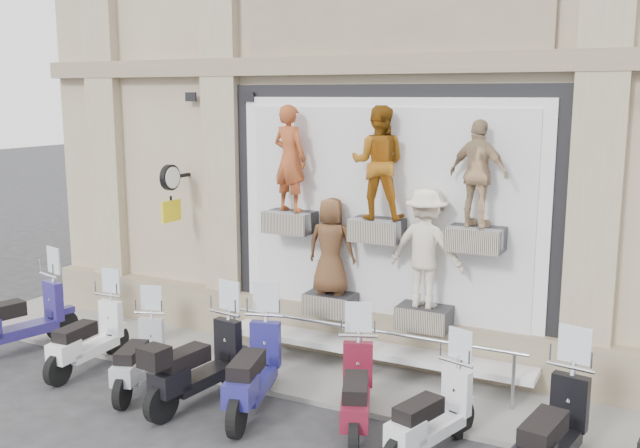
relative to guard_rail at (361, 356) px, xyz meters
The scene contains 14 objects.
ground 2.05m from the guard_rail, 90.00° to the right, with size 90.00×90.00×0.00m, color #29292B.
sidewalk 0.44m from the guard_rail, 90.00° to the left, with size 16.00×2.20×0.08m, color gray.
building 7.46m from the guard_rail, 90.00° to the left, with size 14.00×8.60×12.00m, color tan, non-canonical shape.
shop_vitrine 2.07m from the guard_rail, 83.30° to the left, with size 5.60×0.84×4.30m.
guard_rail is the anchor object (origin of this frame).
clock_sign_bracket 4.57m from the guard_rail, behind, with size 0.10×0.80×1.02m.
scooter_a 5.97m from the guard_rail, 166.41° to the right, with size 0.63×2.15×1.75m, color navy, non-canonical shape.
scooter_b 4.41m from the guard_rail, 160.84° to the right, with size 0.55×1.90×1.55m, color white, non-canonical shape.
scooter_c 3.35m from the guard_rail, 149.40° to the right, with size 0.53×1.81×1.47m, color #989EA5, non-canonical shape.
scooter_d 2.47m from the guard_rail, 137.18° to the right, with size 0.60×2.06×1.68m, color black, non-canonical shape.
scooter_e 1.86m from the guard_rail, 121.80° to the right, with size 0.61×2.11×1.71m, color navy, non-canonical shape.
scooter_f 1.61m from the guard_rail, 68.42° to the right, with size 0.57×1.96×1.59m, color maroon, non-canonical shape.
scooter_g 2.32m from the guard_rail, 44.32° to the right, with size 0.53×1.83×1.49m, color silver, non-canonical shape.
scooter_h 3.48m from the guard_rail, 27.52° to the right, with size 0.61×2.08×1.69m, color black, non-canonical shape.
Camera 1 is at (4.13, -7.49, 4.40)m, focal length 40.00 mm.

